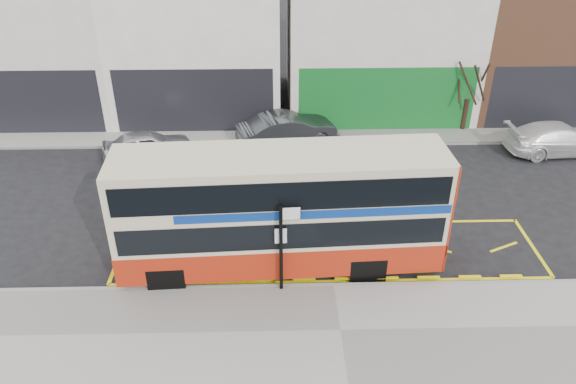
{
  "coord_description": "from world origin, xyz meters",
  "views": [
    {
      "loc": [
        -1.73,
        -13.66,
        11.43
      ],
      "look_at": [
        -1.35,
        2.0,
        2.06
      ],
      "focal_mm": 35.0,
      "sensor_mm": 36.0,
      "label": 1
    }
  ],
  "objects_px": {
    "car_white": "(559,139)",
    "car_silver": "(147,145)",
    "street_tree_right": "(472,70)",
    "double_decker_bus": "(282,210)",
    "car_grey": "(287,130)",
    "bus_stop_post": "(283,240)"
  },
  "relations": [
    {
      "from": "car_silver",
      "to": "bus_stop_post",
      "type": "bearing_deg",
      "value": -163.43
    },
    {
      "from": "car_silver",
      "to": "street_tree_right",
      "type": "xyz_separation_m",
      "value": [
        14.64,
        2.51,
        2.43
      ]
    },
    {
      "from": "bus_stop_post",
      "to": "car_grey",
      "type": "bearing_deg",
      "value": 83.93
    },
    {
      "from": "car_grey",
      "to": "street_tree_right",
      "type": "distance_m",
      "value": 8.9
    },
    {
      "from": "car_white",
      "to": "car_grey",
      "type": "bearing_deg",
      "value": 80.4
    },
    {
      "from": "car_silver",
      "to": "street_tree_right",
      "type": "relative_size",
      "value": 0.84
    },
    {
      "from": "double_decker_bus",
      "to": "car_grey",
      "type": "distance_m",
      "value": 8.99
    },
    {
      "from": "double_decker_bus",
      "to": "car_silver",
      "type": "distance_m",
      "value": 9.67
    },
    {
      "from": "double_decker_bus",
      "to": "street_tree_right",
      "type": "relative_size",
      "value": 2.25
    },
    {
      "from": "bus_stop_post",
      "to": "car_white",
      "type": "bearing_deg",
      "value": 32.24
    },
    {
      "from": "street_tree_right",
      "to": "car_silver",
      "type": "bearing_deg",
      "value": -170.27
    },
    {
      "from": "car_white",
      "to": "car_silver",
      "type": "bearing_deg",
      "value": 86.05
    },
    {
      "from": "car_silver",
      "to": "car_white",
      "type": "distance_m",
      "value": 18.2
    },
    {
      "from": "double_decker_bus",
      "to": "bus_stop_post",
      "type": "relative_size",
      "value": 3.4
    },
    {
      "from": "street_tree_right",
      "to": "bus_stop_post",
      "type": "bearing_deg",
      "value": -127.66
    },
    {
      "from": "bus_stop_post",
      "to": "street_tree_right",
      "type": "height_order",
      "value": "street_tree_right"
    },
    {
      "from": "bus_stop_post",
      "to": "car_grey",
      "type": "relative_size",
      "value": 0.66
    },
    {
      "from": "car_grey",
      "to": "car_white",
      "type": "relative_size",
      "value": 0.97
    },
    {
      "from": "street_tree_right",
      "to": "double_decker_bus",
      "type": "bearing_deg",
      "value": -131.21
    },
    {
      "from": "car_white",
      "to": "street_tree_right",
      "type": "bearing_deg",
      "value": 52.06
    },
    {
      "from": "bus_stop_post",
      "to": "car_grey",
      "type": "xyz_separation_m",
      "value": [
        0.37,
        10.21,
        -1.2
      ]
    },
    {
      "from": "double_decker_bus",
      "to": "car_grey",
      "type": "relative_size",
      "value": 2.23
    }
  ]
}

